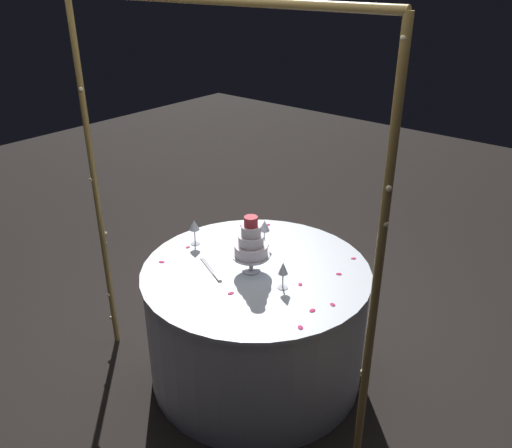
% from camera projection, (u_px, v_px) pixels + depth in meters
% --- Properties ---
extents(ground_plane, '(12.00, 12.00, 0.00)m').
position_uv_depth(ground_plane, '(256.00, 370.00, 3.47)').
color(ground_plane, black).
extents(decorative_arch, '(1.95, 0.06, 2.29)m').
position_uv_depth(decorative_arch, '(204.00, 178.00, 2.55)').
color(decorative_arch, olive).
rests_on(decorative_arch, ground).
extents(main_table, '(1.37, 1.37, 0.77)m').
position_uv_depth(main_table, '(256.00, 322.00, 3.30)').
color(main_table, silver).
rests_on(main_table, ground).
extents(tiered_cake, '(0.22, 0.22, 0.35)m').
position_uv_depth(tiered_cake, '(251.00, 244.00, 3.04)').
color(tiered_cake, silver).
rests_on(tiered_cake, main_table).
extents(wine_glass_0, '(0.07, 0.07, 0.18)m').
position_uv_depth(wine_glass_0, '(265.00, 227.00, 3.34)').
color(wine_glass_0, silver).
rests_on(wine_glass_0, main_table).
extents(wine_glass_1, '(0.06, 0.06, 0.16)m').
position_uv_depth(wine_glass_1, '(283.00, 270.00, 2.90)').
color(wine_glass_1, silver).
rests_on(wine_glass_1, main_table).
extents(wine_glass_2, '(0.07, 0.07, 0.17)m').
position_uv_depth(wine_glass_2, '(194.00, 226.00, 3.36)').
color(wine_glass_2, silver).
rests_on(wine_glass_2, main_table).
extents(cake_knife, '(0.28, 0.14, 0.01)m').
position_uv_depth(cake_knife, '(212.00, 271.00, 3.11)').
color(cake_knife, silver).
rests_on(cake_knife, main_table).
extents(rose_petal_0, '(0.02, 0.03, 0.00)m').
position_uv_depth(rose_petal_0, '(188.00, 247.00, 3.37)').
color(rose_petal_0, '#C61951').
rests_on(rose_petal_0, main_table).
extents(rose_petal_1, '(0.04, 0.04, 0.00)m').
position_uv_depth(rose_petal_1, '(300.00, 284.00, 2.98)').
color(rose_petal_1, '#C61951').
rests_on(rose_petal_1, main_table).
extents(rose_petal_2, '(0.04, 0.04, 0.00)m').
position_uv_depth(rose_petal_2, '(242.00, 226.00, 3.65)').
color(rose_petal_2, '#C61951').
rests_on(rose_petal_2, main_table).
extents(rose_petal_3, '(0.04, 0.03, 0.00)m').
position_uv_depth(rose_petal_3, '(333.00, 305.00, 2.80)').
color(rose_petal_3, '#C61951').
rests_on(rose_petal_3, main_table).
extents(rose_petal_4, '(0.04, 0.04, 0.00)m').
position_uv_depth(rose_petal_4, '(300.00, 327.00, 2.62)').
color(rose_petal_4, '#C61951').
rests_on(rose_petal_4, main_table).
extents(rose_petal_5, '(0.03, 0.04, 0.00)m').
position_uv_depth(rose_petal_5, '(312.00, 310.00, 2.75)').
color(rose_petal_5, '#C61951').
rests_on(rose_petal_5, main_table).
extents(rose_petal_6, '(0.04, 0.04, 0.00)m').
position_uv_depth(rose_petal_6, '(353.00, 258.00, 3.24)').
color(rose_petal_6, '#C61951').
rests_on(rose_petal_6, main_table).
extents(rose_petal_7, '(0.03, 0.03, 0.00)m').
position_uv_depth(rose_petal_7, '(249.00, 254.00, 3.29)').
color(rose_petal_7, '#C61951').
rests_on(rose_petal_7, main_table).
extents(rose_petal_8, '(0.03, 0.04, 0.00)m').
position_uv_depth(rose_petal_8, '(268.00, 225.00, 3.66)').
color(rose_petal_8, '#C61951').
rests_on(rose_petal_8, main_table).
extents(rose_petal_9, '(0.04, 0.05, 0.00)m').
position_uv_depth(rose_petal_9, '(239.00, 261.00, 3.21)').
color(rose_petal_9, '#C61951').
rests_on(rose_petal_9, main_table).
extents(rose_petal_10, '(0.04, 0.04, 0.00)m').
position_uv_depth(rose_petal_10, '(162.00, 262.00, 3.20)').
color(rose_petal_10, '#C61951').
rests_on(rose_petal_10, main_table).
extents(rose_petal_11, '(0.03, 0.04, 0.00)m').
position_uv_depth(rose_petal_11, '(231.00, 293.00, 2.90)').
color(rose_petal_11, '#C61951').
rests_on(rose_petal_11, main_table).
extents(rose_petal_12, '(0.04, 0.04, 0.00)m').
position_uv_depth(rose_petal_12, '(339.00, 274.00, 3.08)').
color(rose_petal_12, '#C61951').
rests_on(rose_petal_12, main_table).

